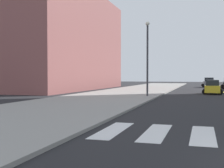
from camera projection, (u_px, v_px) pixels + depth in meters
The scene contains 6 objects.
sidewalk_kerb_west at pixel (102, 98), 29.57m from camera, with size 10.00×120.00×0.15m, color gray.
lane_divider_paint at pixel (222, 91), 45.17m from camera, with size 0.16×80.00×0.01m, color yellow.
low_rise_brick_west at pixel (52, 42), 51.78m from camera, with size 16.00×32.00×16.32m, color #894D4B.
car_gray_nearest at pixel (209, 83), 59.61m from camera, with size 2.83×4.41×1.93m.
car_yellow_second at pixel (212, 87), 37.43m from camera, with size 2.54×4.00×1.76m.
street_lamp at pixel (147, 52), 31.83m from camera, with size 0.44×0.44×7.86m.
Camera 1 is at (-2.72, -7.97, 2.27)m, focal length 48.31 mm.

